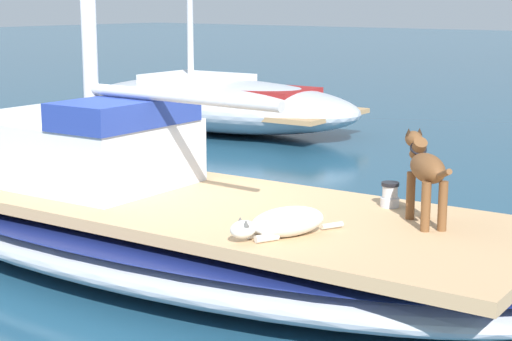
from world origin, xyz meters
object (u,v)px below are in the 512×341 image
object	(u,v)px
deck_winch	(390,195)
moored_boat_starboard_side	(217,102)
sailboat_main	(169,230)
dog_white	(283,223)
dog_brown	(425,170)

from	to	relation	value
deck_winch	moored_boat_starboard_side	world-z (taller)	moored_boat_starboard_side
sailboat_main	dog_white	size ratio (longest dim) A/B	8.18
sailboat_main	dog_white	bearing A→B (deg)	-105.35
sailboat_main	moored_boat_starboard_side	xyz separation A→B (m)	(6.40, 4.95, 0.19)
sailboat_main	deck_winch	size ratio (longest dim) A/B	35.22
dog_brown	deck_winch	bearing A→B (deg)	56.98
dog_white	deck_winch	distance (m)	1.30
dog_white	moored_boat_starboard_side	distance (m)	9.48
deck_winch	dog_white	bearing A→B (deg)	172.69
sailboat_main	dog_white	xyz separation A→B (m)	(-0.44, -1.60, 0.43)
dog_white	moored_boat_starboard_side	bearing A→B (deg)	43.78
sailboat_main	dog_brown	bearing A→B (deg)	-76.36
sailboat_main	moored_boat_starboard_side	bearing A→B (deg)	37.74
sailboat_main	dog_white	world-z (taller)	dog_white
deck_winch	moored_boat_starboard_side	bearing A→B (deg)	50.42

